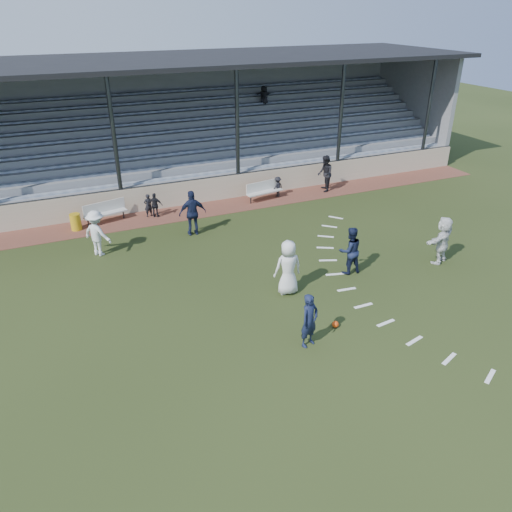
{
  "coord_description": "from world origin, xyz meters",
  "views": [
    {
      "loc": [
        -6.16,
        -11.55,
        9.09
      ],
      "look_at": [
        0.0,
        2.5,
        1.3
      ],
      "focal_mm": 35.0,
      "sensor_mm": 36.0,
      "label": 1
    }
  ],
  "objects": [
    {
      "name": "trash_bin",
      "position": [
        -5.3,
        10.45,
        0.39
      ],
      "size": [
        0.47,
        0.47,
        0.74
      ],
      "primitive_type": "cylinder",
      "color": "gold",
      "rests_on": "cinder_track"
    },
    {
      "name": "sub_right",
      "position": [
        4.84,
        10.75,
        0.55
      ],
      "size": [
        0.78,
        0.62,
        1.05
      ],
      "primitive_type": "imported",
      "rotation": [
        0.0,
        0.0,
        3.53
      ],
      "color": "black",
      "rests_on": "cinder_track"
    },
    {
      "name": "sub_left_near",
      "position": [
        -1.97,
        10.69,
        0.58
      ],
      "size": [
        0.46,
        0.36,
        1.11
      ],
      "primitive_type": "imported",
      "rotation": [
        0.0,
        0.0,
        3.38
      ],
      "color": "black",
      "rests_on": "cinder_track"
    },
    {
      "name": "grandstand",
      "position": [
        0.0,
        16.26,
        2.2
      ],
      "size": [
        34.6,
        9.0,
        6.61
      ],
      "color": "gray",
      "rests_on": "ground"
    },
    {
      "name": "bench_right",
      "position": [
        3.98,
        10.59,
        0.58
      ],
      "size": [
        2.04,
        0.76,
        0.95
      ],
      "rotation": [
        0.0,
        0.0,
        0.16
      ],
      "color": "beige",
      "rests_on": "cinder_track"
    },
    {
      "name": "cinder_track",
      "position": [
        0.0,
        10.5,
        0.01
      ],
      "size": [
        34.0,
        2.0,
        0.02
      ],
      "primitive_type": "cube",
      "color": "brown",
      "rests_on": "ground"
    },
    {
      "name": "player_navy_lead",
      "position": [
        0.11,
        -1.12,
        0.85
      ],
      "size": [
        0.72,
        0.6,
        1.7
      ],
      "primitive_type": "imported",
      "rotation": [
        0.0,
        0.0,
        0.35
      ],
      "color": "#141C39",
      "rests_on": "ground"
    },
    {
      "name": "football",
      "position": [
        1.32,
        -0.68,
        0.11
      ],
      "size": [
        0.21,
        0.21,
        0.21
      ],
      "primitive_type": "sphere",
      "color": "#DD410D",
      "rests_on": "ground"
    },
    {
      "name": "player_white_lead",
      "position": [
        0.9,
        1.82,
        0.99
      ],
      "size": [
        1.02,
        0.71,
        1.98
      ],
      "primitive_type": "imported",
      "rotation": [
        0.0,
        0.0,
        3.06
      ],
      "color": "silver",
      "rests_on": "ground"
    },
    {
      "name": "player_white_back",
      "position": [
        7.42,
        1.5,
        0.95
      ],
      "size": [
        1.83,
        1.19,
        1.89
      ],
      "primitive_type": "imported",
      "rotation": [
        0.0,
        0.0,
        3.54
      ],
      "color": "silver",
      "rests_on": "ground"
    },
    {
      "name": "sub_left_far",
      "position": [
        -1.68,
        10.49,
        0.61
      ],
      "size": [
        0.75,
        0.54,
        1.18
      ],
      "primitive_type": "imported",
      "rotation": [
        0.0,
        0.0,
        2.73
      ],
      "color": "black",
      "rests_on": "cinder_track"
    },
    {
      "name": "official",
      "position": [
        7.52,
        10.48,
        0.98
      ],
      "size": [
        1.02,
        1.14,
        1.93
      ],
      "primitive_type": "imported",
      "rotation": [
        0.0,
        0.0,
        4.34
      ],
      "color": "black",
      "rests_on": "cinder_track"
    },
    {
      "name": "penalty_arc",
      "position": [
        4.12,
        0.0,
        0.01
      ],
      "size": [
        3.89,
        14.63,
        0.01
      ],
      "color": "white",
      "rests_on": "ground"
    },
    {
      "name": "player_white_wing",
      "position": [
        -4.7,
        7.51,
        0.94
      ],
      "size": [
        1.33,
        1.38,
        1.89
      ],
      "primitive_type": "imported",
      "rotation": [
        0.0,
        0.0,
        2.28
      ],
      "color": "silver",
      "rests_on": "ground"
    },
    {
      "name": "player_navy_mid",
      "position": [
        3.67,
        2.2,
        0.92
      ],
      "size": [
        0.93,
        0.74,
        1.84
      ],
      "primitive_type": "imported",
      "rotation": [
        0.0,
        0.0,
        3.09
      ],
      "color": "#141C39",
      "rests_on": "ground"
    },
    {
      "name": "ground",
      "position": [
        0.0,
        0.0,
        0.0
      ],
      "size": [
        90.0,
        90.0,
        0.0
      ],
      "primitive_type": "plane",
      "color": "#263214",
      "rests_on": "ground"
    },
    {
      "name": "player_navy_wing",
      "position": [
        -0.63,
        7.89,
        1.0
      ],
      "size": [
        1.21,
        0.58,
        2.01
      ],
      "primitive_type": "imported",
      "rotation": [
        0.0,
        0.0,
        3.06
      ],
      "color": "#141C39",
      "rests_on": "ground"
    },
    {
      "name": "bench_left",
      "position": [
        -3.95,
        10.86,
        0.58
      ],
      "size": [
        2.04,
        0.94,
        0.95
      ],
      "rotation": [
        0.0,
        0.0,
        0.25
      ],
      "color": "beige",
      "rests_on": "cinder_track"
    },
    {
      "name": "retaining_wall",
      "position": [
        0.0,
        11.55,
        0.6
      ],
      "size": [
        34.0,
        0.18,
        1.2
      ],
      "primitive_type": "cube",
      "color": "#BAA98F",
      "rests_on": "ground"
    }
  ]
}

